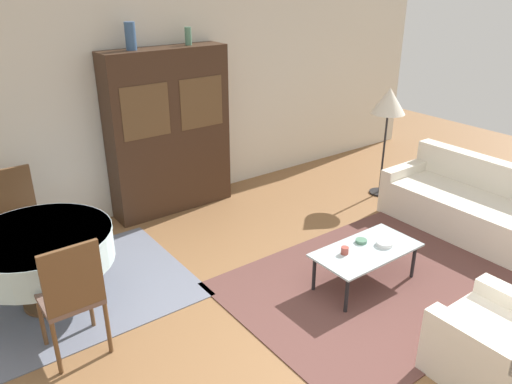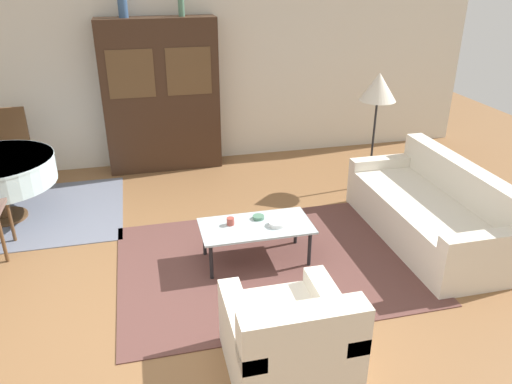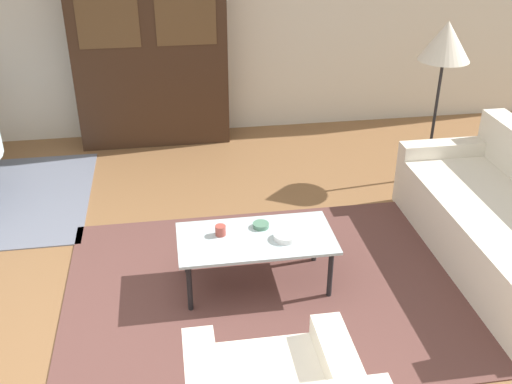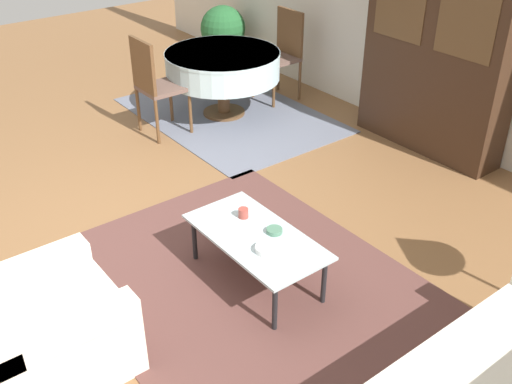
% 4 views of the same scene
% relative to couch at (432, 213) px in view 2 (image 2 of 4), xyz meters
% --- Properties ---
extents(ground_plane, '(14.00, 14.00, 0.00)m').
position_rel_couch_xyz_m(ground_plane, '(-2.90, -0.67, -0.29)').
color(ground_plane, brown).
extents(wall_back, '(10.00, 0.06, 2.70)m').
position_rel_couch_xyz_m(wall_back, '(-2.90, 2.96, 1.06)').
color(wall_back, beige).
rests_on(wall_back, ground_plane).
extents(area_rug, '(2.89, 2.11, 0.01)m').
position_rel_couch_xyz_m(area_rug, '(-1.81, -0.09, -0.29)').
color(area_rug, brown).
rests_on(area_rug, ground_plane).
extents(dining_rug, '(2.50, 1.72, 0.01)m').
position_rel_couch_xyz_m(dining_rug, '(-4.45, 1.57, -0.29)').
color(dining_rug, slate).
rests_on(dining_rug, ground_plane).
extents(couch, '(0.92, 2.06, 0.82)m').
position_rel_couch_xyz_m(couch, '(0.00, 0.00, 0.00)').
color(couch, silver).
rests_on(couch, ground_plane).
extents(armchair, '(0.83, 0.87, 0.79)m').
position_rel_couch_xyz_m(armchair, '(-2.05, -1.53, 0.01)').
color(armchair, silver).
rests_on(armchair, ground_plane).
extents(coffee_table, '(1.08, 0.55, 0.39)m').
position_rel_couch_xyz_m(coffee_table, '(-1.91, -0.01, 0.07)').
color(coffee_table, black).
rests_on(coffee_table, area_rug).
extents(display_cabinet, '(1.55, 0.39, 2.06)m').
position_rel_couch_xyz_m(display_cabinet, '(-2.58, 2.71, 0.74)').
color(display_cabinet, '#382316').
rests_on(display_cabinet, ground_plane).
extents(dining_chair_far, '(0.44, 0.44, 1.04)m').
position_rel_couch_xyz_m(dining_chair_far, '(-4.52, 2.39, 0.30)').
color(dining_chair_far, brown).
rests_on(dining_chair_far, dining_rug).
extents(floor_lamp, '(0.45, 0.45, 1.49)m').
position_rel_couch_xyz_m(floor_lamp, '(-0.04, 1.39, 0.98)').
color(floor_lamp, black).
rests_on(floor_lamp, ground_plane).
extents(cup, '(0.07, 0.07, 0.07)m').
position_rel_couch_xyz_m(cup, '(-2.15, 0.05, 0.14)').
color(cup, '#9E4238').
rests_on(cup, coffee_table).
extents(bowl, '(0.16, 0.16, 0.04)m').
position_rel_couch_xyz_m(bowl, '(-1.72, -0.07, 0.12)').
color(bowl, white).
rests_on(bowl, coffee_table).
extents(bowl_small, '(0.11, 0.11, 0.03)m').
position_rel_couch_xyz_m(bowl_small, '(-1.86, 0.11, 0.12)').
color(bowl_small, '#4C7A60').
rests_on(bowl_small, coffee_table).
extents(vase_tall, '(0.12, 0.12, 0.30)m').
position_rel_couch_xyz_m(vase_tall, '(-2.96, 2.72, 1.91)').
color(vase_tall, '#33517A').
rests_on(vase_tall, display_cabinet).
extents(vase_short, '(0.08, 0.08, 0.21)m').
position_rel_couch_xyz_m(vase_short, '(-2.24, 2.72, 1.87)').
color(vase_short, '#4C7A60').
rests_on(vase_short, display_cabinet).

